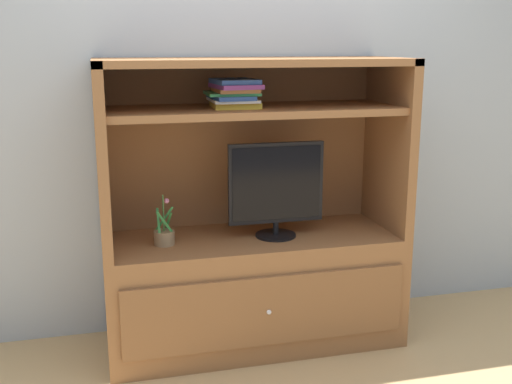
{
  "coord_description": "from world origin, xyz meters",
  "views": [
    {
      "loc": [
        -0.76,
        -2.62,
        1.59
      ],
      "look_at": [
        0.0,
        0.35,
        0.85
      ],
      "focal_mm": 43.38,
      "sensor_mm": 36.0,
      "label": 1
    }
  ],
  "objects": [
    {
      "name": "ground_plane",
      "position": [
        0.0,
        0.0,
        0.0
      ],
      "size": [
        8.0,
        8.0,
        0.0
      ],
      "primitive_type": "plane",
      "color": "tan"
    },
    {
      "name": "painted_rear_wall",
      "position": [
        0.0,
        0.75,
        1.4
      ],
      "size": [
        6.0,
        0.1,
        2.8
      ],
      "primitive_type": "cube",
      "color": "#9EA8B2",
      "rests_on": "ground_plane"
    },
    {
      "name": "media_console",
      "position": [
        0.0,
        0.41,
        0.48
      ],
      "size": [
        1.55,
        0.61,
        1.51
      ],
      "color": "brown",
      "rests_on": "ground_plane"
    },
    {
      "name": "tv_monitor",
      "position": [
        0.11,
        0.36,
        0.86
      ],
      "size": [
        0.5,
        0.21,
        0.5
      ],
      "color": "black",
      "rests_on": "media_console"
    },
    {
      "name": "potted_plant",
      "position": [
        -0.47,
        0.37,
        0.64
      ],
      "size": [
        0.11,
        0.1,
        0.26
      ],
      "color": "#8C7251",
      "rests_on": "media_console"
    },
    {
      "name": "magazine_stack",
      "position": [
        -0.1,
        0.4,
        1.34
      ],
      "size": [
        0.27,
        0.32,
        0.14
      ],
      "color": "gold",
      "rests_on": "media_console"
    }
  ]
}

